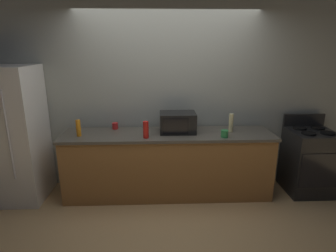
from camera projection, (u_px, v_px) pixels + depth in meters
ground_plane at (169, 208)px, 3.63m from camera, size 8.00×8.00×0.00m
back_wall at (167, 95)px, 4.03m from camera, size 6.40×0.10×2.70m
counter_run at (168, 164)px, 3.89m from camera, size 2.84×0.64×0.90m
refrigerator at (13, 135)px, 3.68m from camera, size 0.72×0.73×1.80m
stove_range at (309, 161)px, 3.96m from camera, size 0.60×0.61×1.08m
microwave at (178, 122)px, 3.77m from camera, size 0.48×0.35×0.27m
bottle_hot_sauce at (146, 130)px, 3.54m from camera, size 0.07×0.07×0.22m
bottle_hand_soap at (231, 123)px, 3.79m from camera, size 0.06×0.06×0.25m
bottle_dish_soap at (78, 128)px, 3.61m from camera, size 0.06×0.06×0.22m
mug_red at (115, 126)px, 3.94m from camera, size 0.08×0.08×0.09m
mug_green at (225, 134)px, 3.58m from camera, size 0.09×0.09×0.10m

